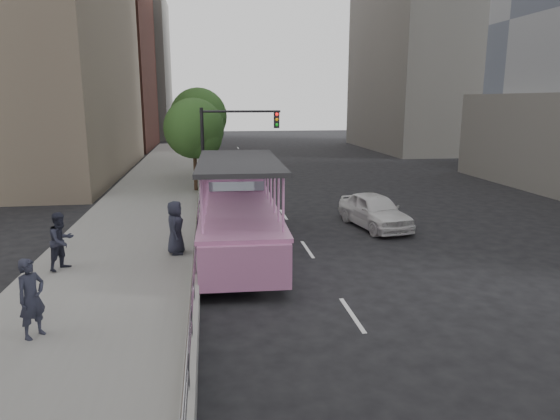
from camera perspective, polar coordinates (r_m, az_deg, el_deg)
The scene contains 16 objects.
ground at distance 15.20m, azimuth 2.42°, elevation -9.03°, with size 160.00×160.00×0.00m, color black.
sidewalk at distance 24.70m, azimuth -15.26°, elevation -0.68°, with size 5.50×80.00×0.30m, color gray.
kerb_wall at distance 16.70m, azimuth -9.50°, elevation -5.46°, with size 0.24×30.00×0.36m, color #A1A19B.
guardrail at distance 16.51m, azimuth -9.58°, elevation -3.27°, with size 0.07×22.00×0.71m.
duck_boat at distance 19.00m, azimuth -4.77°, elevation -0.49°, with size 2.98×10.85×3.58m.
car at distance 22.57m, azimuth 10.76°, elevation -0.06°, with size 1.82×4.50×1.53m, color white.
pedestrian_near at distance 12.63m, azimuth -26.54°, elevation -9.00°, with size 0.68×0.44×1.85m, color #252737.
pedestrian_mid at distance 17.17m, azimuth -23.71°, elevation -3.26°, with size 0.90×0.70×1.86m, color #252737.
pedestrian_far at distance 17.70m, azimuth -11.87°, elevation -1.97°, with size 0.92×0.60×1.88m, color #252737.
parking_sign at distance 23.70m, azimuth -7.94°, elevation 3.22°, with size 0.19×0.64×2.92m.
traffic_signal at distance 26.49m, azimuth -6.25°, elevation 7.89°, with size 4.20×0.32×5.20m.
street_tree_near at distance 29.88m, azimuth -9.62°, elevation 8.91°, with size 3.52×3.52×5.72m.
street_tree_far at distance 35.85m, azimuth -9.14°, elevation 10.26°, with size 3.97×3.97×6.45m.
midrise_brick at distance 64.20m, azimuth -23.27°, elevation 18.11°, with size 18.00×16.00×26.00m, color brown.
midrise_stone_a at distance 63.68m, azimuth 19.98°, elevation 21.15°, with size 20.00×20.00×32.00m, color slate.
midrise_stone_b at distance 79.16m, azimuth -18.64°, elevation 15.00°, with size 16.00×14.00×20.00m, color slate.
Camera 1 is at (-2.67, -13.90, 5.55)m, focal length 32.00 mm.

